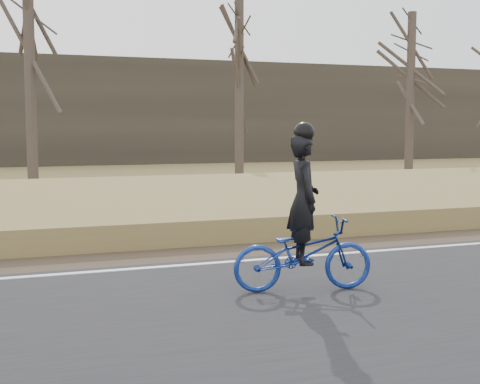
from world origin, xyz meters
name	(u,v)px	position (x,y,z in m)	size (l,w,h in m)	color
ground	(201,271)	(0.00, 0.00, 0.00)	(120.00, 120.00, 0.00)	olive
road	(266,313)	(0.00, -2.50, 0.03)	(120.00, 6.00, 0.06)	black
edge_line	(197,264)	(0.00, 0.20, 0.07)	(120.00, 0.12, 0.01)	silver
shoulder	(180,255)	(0.00, 1.20, 0.02)	(120.00, 1.60, 0.04)	#473A2B
embankment	(142,219)	(0.00, 4.20, 0.22)	(120.00, 5.00, 0.44)	olive
ballast	(111,200)	(0.00, 8.00, 0.23)	(120.00, 3.00, 0.45)	slate
railroad	(111,189)	(0.00, 8.00, 0.53)	(120.00, 2.40, 0.29)	black
treeline_backdrop	(46,111)	(0.00, 30.00, 3.00)	(120.00, 4.00, 6.00)	#383328
cyclist	(303,238)	(0.79, -1.79, 0.73)	(1.85, 0.93, 2.12)	navy
bare_tree_near_left	(30,72)	(-1.65, 13.25, 3.87)	(0.36, 0.36, 7.74)	#463B33
bare_tree_center	(239,82)	(6.50, 16.06, 3.90)	(0.36, 0.36, 7.80)	#463B33
bare_tree_right	(410,96)	(13.20, 14.08, 3.37)	(0.36, 0.36, 6.75)	#463B33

